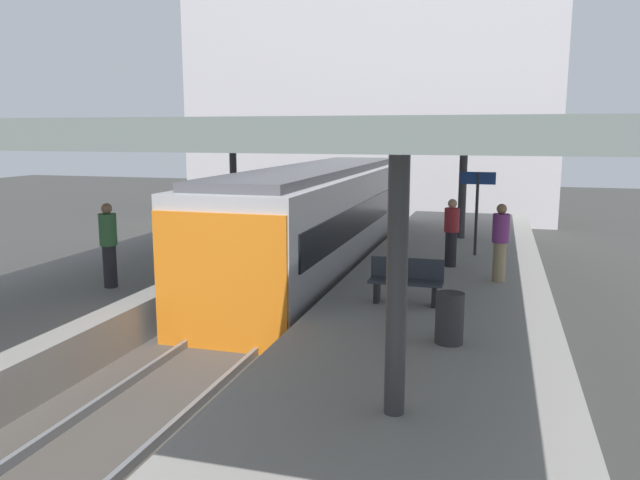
{
  "coord_description": "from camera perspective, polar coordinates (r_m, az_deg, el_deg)",
  "views": [
    {
      "loc": [
        4.85,
        -11.66,
        4.24
      ],
      "look_at": [
        0.8,
        2.36,
        1.69
      ],
      "focal_mm": 34.73,
      "sensor_mm": 36.0,
      "label": 1
    }
  ],
  "objects": [
    {
      "name": "canopy_right",
      "position": [
        13.1,
        11.68,
        9.49
      ],
      "size": [
        4.18,
        21.0,
        3.31
      ],
      "color": "#333335",
      "rests_on": "platform_right"
    },
    {
      "name": "platform_sign",
      "position": [
        16.79,
        14.3,
        4.1
      ],
      "size": [
        0.9,
        0.08,
        2.21
      ],
      "color": "#262628",
      "rests_on": "platform_right"
    },
    {
      "name": "platform_right",
      "position": [
        12.29,
        10.54,
        -7.97
      ],
      "size": [
        4.4,
        28.0,
        1.0
      ],
      "primitive_type": "cube",
      "color": "gray",
      "rests_on": "ground_plane"
    },
    {
      "name": "passenger_mid_platform",
      "position": [
        15.3,
        12.02,
        0.75
      ],
      "size": [
        0.36,
        0.36,
        1.65
      ],
      "color": "#232328",
      "rests_on": "platform_right"
    },
    {
      "name": "passenger_far_end",
      "position": [
        13.67,
        -18.9,
        -0.33
      ],
      "size": [
        0.36,
        0.36,
        1.79
      ],
      "color": "#232328",
      "rests_on": "platform_left"
    },
    {
      "name": "ground_plane",
      "position": [
        13.32,
        -6.21,
        -8.7
      ],
      "size": [
        80.0,
        80.0,
        0.0
      ],
      "primitive_type": "plane",
      "color": "#383835"
    },
    {
      "name": "canopy_left",
      "position": [
        15.66,
        -17.64,
        9.07
      ],
      "size": [
        4.18,
        21.0,
        3.25
      ],
      "color": "#333335",
      "rests_on": "platform_left"
    },
    {
      "name": "track_ballast",
      "position": [
        13.29,
        -6.22,
        -8.29
      ],
      "size": [
        3.2,
        28.0,
        0.2
      ],
      "primitive_type": "cube",
      "color": "#4C4742",
      "rests_on": "ground_plane"
    },
    {
      "name": "rail_far_side",
      "position": [
        12.99,
        -3.26,
        -7.89
      ],
      "size": [
        0.08,
        28.0,
        0.14
      ],
      "primitive_type": "cube",
      "color": "slate",
      "rests_on": "track_ballast"
    },
    {
      "name": "litter_bin",
      "position": [
        9.84,
        11.85,
        -7.06
      ],
      "size": [
        0.44,
        0.44,
        0.8
      ],
      "primitive_type": "cylinder",
      "color": "#2D2D30",
      "rests_on": "platform_right"
    },
    {
      "name": "platform_left",
      "position": [
        14.99,
        -19.87,
        -5.13
      ],
      "size": [
        4.4,
        28.0,
        1.0
      ],
      "primitive_type": "cube",
      "color": "gray",
      "rests_on": "ground_plane"
    },
    {
      "name": "rail_near_side",
      "position": [
        13.52,
        -9.08,
        -7.28
      ],
      "size": [
        0.08,
        28.0,
        0.14
      ],
      "primitive_type": "cube",
      "color": "slate",
      "rests_on": "track_ballast"
    },
    {
      "name": "commuter_train",
      "position": [
        17.47,
        -0.18,
        1.66
      ],
      "size": [
        2.78,
        13.03,
        3.1
      ],
      "color": "#ADADB2",
      "rests_on": "track_ballast"
    },
    {
      "name": "passenger_near_bench",
      "position": [
        14.02,
        16.27,
        -0.12
      ],
      "size": [
        0.36,
        0.36,
        1.71
      ],
      "color": "#998460",
      "rests_on": "platform_right"
    },
    {
      "name": "station_building_backdrop",
      "position": [
        32.32,
        4.78,
        12.13
      ],
      "size": [
        18.0,
        6.0,
        11.0
      ],
      "primitive_type": "cube",
      "color": "#B7B2B7",
      "rests_on": "ground_plane"
    },
    {
      "name": "platform_bench",
      "position": [
        11.94,
        7.94,
        -3.62
      ],
      "size": [
        1.4,
        0.41,
        0.86
      ],
      "color": "black",
      "rests_on": "platform_right"
    }
  ]
}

